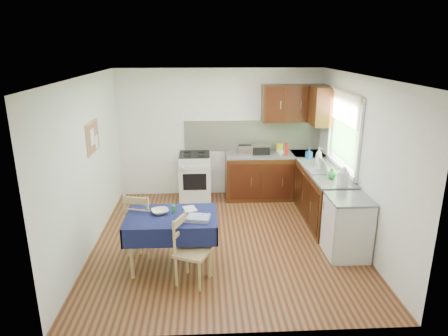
{
  "coord_description": "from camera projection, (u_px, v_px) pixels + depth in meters",
  "views": [
    {
      "loc": [
        -0.31,
        -5.6,
        2.92
      ],
      "look_at": [
        -0.02,
        0.11,
        1.15
      ],
      "focal_mm": 32.0,
      "sensor_mm": 36.0,
      "label": 1
    }
  ],
  "objects": [
    {
      "name": "spice_jar",
      "position": [
        174.0,
        209.0,
        5.42
      ],
      "size": [
        0.05,
        0.05,
        0.1
      ],
      "primitive_type": "cylinder",
      "color": "green",
      "rests_on": "dining_table"
    },
    {
      "name": "stove",
      "position": [
        195.0,
        176.0,
        7.78
      ],
      "size": [
        0.6,
        0.61,
        0.92
      ],
      "color": "silver",
      "rests_on": "ground"
    },
    {
      "name": "plate_bowl",
      "position": [
        160.0,
        211.0,
        5.38
      ],
      "size": [
        0.29,
        0.29,
        0.06
      ],
      "primitive_type": "imported",
      "rotation": [
        0.0,
        0.0,
        0.31
      ],
      "color": "beige",
      "rests_on": "dining_table"
    },
    {
      "name": "dining_table",
      "position": [
        172.0,
        223.0,
        5.36
      ],
      "size": [
        1.22,
        0.82,
        0.74
      ],
      "rotation": [
        0.0,
        0.0,
        0.07
      ],
      "color": "#100F3D",
      "rests_on": "ground"
    },
    {
      "name": "kettle",
      "position": [
        343.0,
        177.0,
        5.95
      ],
      "size": [
        0.17,
        0.17,
        0.29
      ],
      "color": "silver",
      "rests_on": "worktop_right"
    },
    {
      "name": "dish_rack",
      "position": [
        323.0,
        170.0,
        6.6
      ],
      "size": [
        0.46,
        0.35,
        0.22
      ],
      "rotation": [
        0.0,
        0.0,
        0.03
      ],
      "color": "gray",
      "rests_on": "worktop_right"
    },
    {
      "name": "corkboard",
      "position": [
        93.0,
        137.0,
        5.94
      ],
      "size": [
        0.04,
        0.62,
        0.47
      ],
      "color": "tan",
      "rests_on": "wall_left"
    },
    {
      "name": "wall_back",
      "position": [
        220.0,
        133.0,
        7.85
      ],
      "size": [
        4.0,
        0.02,
        2.5
      ],
      "primitive_type": "cube",
      "color": "silver",
      "rests_on": "ground"
    },
    {
      "name": "floor",
      "position": [
        226.0,
        240.0,
        6.22
      ],
      "size": [
        4.2,
        4.2,
        0.0
      ],
      "primitive_type": "plane",
      "color": "#4C2114",
      "rests_on": "ground"
    },
    {
      "name": "chair_far",
      "position": [
        142.0,
        222.0,
        5.68
      ],
      "size": [
        0.52,
        0.52,
        0.95
      ],
      "rotation": [
        0.0,
        0.0,
        2.85
      ],
      "color": "tan",
      "rests_on": "ground"
    },
    {
      "name": "window",
      "position": [
        344.0,
        126.0,
        6.5
      ],
      "size": [
        0.04,
        1.48,
        1.26
      ],
      "color": "#2A5723",
      "rests_on": "wall_right"
    },
    {
      "name": "yellow_packet",
      "position": [
        279.0,
        148.0,
        7.83
      ],
      "size": [
        0.13,
        0.1,
        0.16
      ],
      "primitive_type": "cube",
      "rotation": [
        0.0,
        0.0,
        -0.15
      ],
      "color": "yellow",
      "rests_on": "worktop_back"
    },
    {
      "name": "sandwich_press",
      "position": [
        260.0,
        149.0,
        7.69
      ],
      "size": [
        0.32,
        0.28,
        0.19
      ],
      "rotation": [
        0.0,
        0.0,
        -0.38
      ],
      "color": "black",
      "rests_on": "worktop_back"
    },
    {
      "name": "toaster",
      "position": [
        245.0,
        150.0,
        7.59
      ],
      "size": [
        0.28,
        0.17,
        0.21
      ],
      "rotation": [
        0.0,
        0.0,
        0.16
      ],
      "color": "#B6B6BA",
      "rests_on": "worktop_back"
    },
    {
      "name": "tea_towel",
      "position": [
        198.0,
        218.0,
        5.18
      ],
      "size": [
        0.33,
        0.28,
        0.05
      ],
      "primitive_type": "cube",
      "rotation": [
        0.0,
        0.0,
        -0.19
      ],
      "color": "navy",
      "rests_on": "dining_table"
    },
    {
      "name": "cup",
      "position": [
        280.0,
        153.0,
        7.59
      ],
      "size": [
        0.13,
        0.13,
        0.09
      ],
      "primitive_type": "imported",
      "rotation": [
        0.0,
        0.0,
        -0.19
      ],
      "color": "silver",
      "rests_on": "worktop_back"
    },
    {
      "name": "upper_cabinets",
      "position": [
        302.0,
        104.0,
        7.46
      ],
      "size": [
        1.2,
        0.85,
        0.7
      ],
      "color": "#331A08",
      "rests_on": "wall_back"
    },
    {
      "name": "worktop_back",
      "position": [
        275.0,
        154.0,
        7.73
      ],
      "size": [
        1.9,
        0.6,
        0.04
      ],
      "primitive_type": "cube",
      "color": "slate",
      "rests_on": "base_cabinets"
    },
    {
      "name": "fridge",
      "position": [
        347.0,
        227.0,
        5.65
      ],
      "size": [
        0.58,
        0.6,
        0.89
      ],
      "color": "silver",
      "rests_on": "ground"
    },
    {
      "name": "wall_front",
      "position": [
        238.0,
        225.0,
        3.85
      ],
      "size": [
        4.0,
        0.02,
        2.5
      ],
      "primitive_type": "cube",
      "color": "silver",
      "rests_on": "ground"
    },
    {
      "name": "soap_bottle_c",
      "position": [
        332.0,
        173.0,
        6.24
      ],
      "size": [
        0.14,
        0.14,
        0.17
      ],
      "primitive_type": "imported",
      "rotation": [
        0.0,
        0.0,
        3.1
      ],
      "color": "green",
      "rests_on": "worktop_right"
    },
    {
      "name": "book",
      "position": [
        184.0,
        210.0,
        5.48
      ],
      "size": [
        0.22,
        0.26,
        0.02
      ],
      "primitive_type": "imported",
      "rotation": [
        0.0,
        0.0,
        0.31
      ],
      "color": "white",
      "rests_on": "dining_table"
    },
    {
      "name": "soap_bottle_b",
      "position": [
        309.0,
        153.0,
        7.34
      ],
      "size": [
        0.13,
        0.12,
        0.21
      ],
      "primitive_type": "imported",
      "rotation": [
        0.0,
        0.0,
        1.99
      ],
      "color": "#1C58A7",
      "rests_on": "worktop_right"
    },
    {
      "name": "sauce_bottle",
      "position": [
        287.0,
        149.0,
        7.55
      ],
      "size": [
        0.06,
        0.06,
        0.24
      ],
      "primitive_type": "cylinder",
      "color": "red",
      "rests_on": "worktop_back"
    },
    {
      "name": "ceiling",
      "position": [
        226.0,
        76.0,
        5.48
      ],
      "size": [
        4.0,
        4.2,
        0.02
      ],
      "primitive_type": "cube",
      "color": "silver",
      "rests_on": "wall_back"
    },
    {
      "name": "base_cabinets",
      "position": [
        295.0,
        185.0,
        7.36
      ],
      "size": [
        1.9,
        2.3,
        0.86
      ],
      "color": "#331A08",
      "rests_on": "ground"
    },
    {
      "name": "worktop_right",
      "position": [
        325.0,
        172.0,
        6.66
      ],
      "size": [
        0.6,
        1.7,
        0.04
      ],
      "primitive_type": "cube",
      "color": "slate",
      "rests_on": "base_cabinets"
    },
    {
      "name": "worktop_corner",
      "position": [
        308.0,
        154.0,
        7.76
      ],
      "size": [
        0.6,
        0.6,
        0.04
      ],
      "primitive_type": "cube",
      "color": "slate",
      "rests_on": "base_cabinets"
    },
    {
      "name": "wall_right",
      "position": [
        359.0,
        161.0,
        5.95
      ],
      "size": [
        0.02,
        4.2,
        2.5
      ],
      "primitive_type": "cube",
      "color": "silver",
      "rests_on": "ground"
    },
    {
      "name": "splashback",
      "position": [
        253.0,
        135.0,
        7.89
      ],
      "size": [
        2.7,
        0.02,
        0.6
      ],
      "primitive_type": "cube",
      "color": "beige",
      "rests_on": "wall_back"
    },
    {
      "name": "wall_left",
      "position": [
        87.0,
        165.0,
        5.75
      ],
      "size": [
        0.02,
        4.2,
        2.5
      ],
      "primitive_type": "cube",
      "color": "white",
      "rests_on": "ground"
    },
    {
      "name": "soap_bottle_a",
      "position": [
        319.0,
        156.0,
        6.98
      ],
      "size": [
        0.16,
        0.16,
        0.3
      ],
      "primitive_type": "imported",
      "rotation": [
        0.0,
        0.0,
        0.79
      ],
      "color": "silver",
      "rests_on": "worktop_right"
    },
    {
      "name": "chair_near",
      "position": [
        189.0,
        248.0,
        5.01
      ],
      "size": [
        0.52,
        0.52,
        0.89
      ],
      "rotation": [
        0.0,
        0.0,
        1.17
      ],
      "color": "tan",
      "rests_on": "ground"
    }
  ]
}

